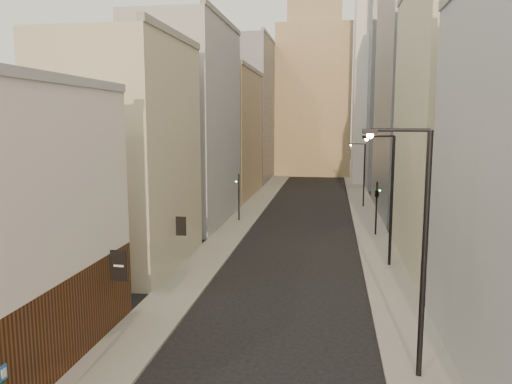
# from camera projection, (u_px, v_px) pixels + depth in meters

# --- Properties ---
(sidewalk_left) EXTENTS (3.00, 140.00, 0.15)m
(sidewalk_left) POSITION_uv_depth(u_px,v_px,m) (259.00, 202.00, 64.28)
(sidewalk_left) COLOR gray
(sidewalk_left) RESTS_ON ground
(sidewalk_right) EXTENTS (3.00, 140.00, 0.15)m
(sidewalk_right) POSITION_uv_depth(u_px,v_px,m) (362.00, 204.00, 62.35)
(sidewalk_right) COLOR gray
(sidewalk_right) RESTS_ON ground
(left_bldg_beige) EXTENTS (8.00, 12.00, 16.00)m
(left_bldg_beige) POSITION_uv_depth(u_px,v_px,m) (124.00, 155.00, 35.59)
(left_bldg_beige) COLOR tan
(left_bldg_beige) RESTS_ON ground
(left_bldg_grey) EXTENTS (8.00, 16.00, 20.00)m
(left_bldg_grey) POSITION_uv_depth(u_px,v_px,m) (188.00, 125.00, 50.96)
(left_bldg_grey) COLOR #95959A
(left_bldg_grey) RESTS_ON ground
(left_bldg_tan) EXTENTS (8.00, 18.00, 17.00)m
(left_bldg_tan) POSITION_uv_depth(u_px,v_px,m) (225.00, 135.00, 68.79)
(left_bldg_tan) COLOR #8B7653
(left_bldg_tan) RESTS_ON ground
(left_bldg_wingrid) EXTENTS (8.00, 20.00, 24.00)m
(left_bldg_wingrid) POSITION_uv_depth(u_px,v_px,m) (249.00, 111.00, 87.86)
(left_bldg_wingrid) COLOR gray
(left_bldg_wingrid) RESTS_ON ground
(right_bldg_beige) EXTENTS (8.00, 16.00, 20.00)m
(right_bldg_beige) POSITION_uv_depth(u_px,v_px,m) (464.00, 127.00, 35.65)
(right_bldg_beige) COLOR tan
(right_bldg_beige) RESTS_ON ground
(right_bldg_wingrid) EXTENTS (8.00, 20.00, 26.00)m
(right_bldg_wingrid) POSITION_uv_depth(u_px,v_px,m) (419.00, 97.00, 54.79)
(right_bldg_wingrid) COLOR gray
(right_bldg_wingrid) RESTS_ON ground
(highrise) EXTENTS (21.00, 23.00, 51.20)m
(highrise) POSITION_uv_depth(u_px,v_px,m) (432.00, 24.00, 79.49)
(highrise) COLOR gray
(highrise) RESTS_ON ground
(clock_tower) EXTENTS (14.00, 14.00, 44.90)m
(clock_tower) POSITION_uv_depth(u_px,v_px,m) (314.00, 83.00, 97.16)
(clock_tower) COLOR #8B7653
(clock_tower) RESTS_ON ground
(white_tower) EXTENTS (8.00, 8.00, 41.50)m
(white_tower) POSITION_uv_depth(u_px,v_px,m) (379.00, 70.00, 81.69)
(white_tower) COLOR silver
(white_tower) RESTS_ON ground
(streetlamp_near) EXTENTS (2.67, 0.43, 10.17)m
(streetlamp_near) POSITION_uv_depth(u_px,v_px,m) (418.00, 240.00, 19.62)
(streetlamp_near) COLOR black
(streetlamp_near) RESTS_ON ground
(streetlamp_mid) EXTENTS (2.33, 1.14, 9.44)m
(streetlamp_mid) POSITION_uv_depth(u_px,v_px,m) (389.00, 193.00, 35.14)
(streetlamp_mid) COLOR black
(streetlamp_mid) RESTS_ON ground
(streetlamp_far) EXTENTS (1.97, 0.73, 7.71)m
(streetlamp_far) POSITION_uv_depth(u_px,v_px,m) (363.00, 171.00, 59.78)
(streetlamp_far) COLOR black
(streetlamp_far) RESTS_ON ground
(traffic_light_left) EXTENTS (0.51, 0.36, 5.00)m
(traffic_light_left) POSITION_uv_depth(u_px,v_px,m) (239.00, 190.00, 51.47)
(traffic_light_left) COLOR black
(traffic_light_left) RESTS_ON ground
(traffic_light_right) EXTENTS (0.74, 0.74, 5.00)m
(traffic_light_right) POSITION_uv_depth(u_px,v_px,m) (377.00, 195.00, 44.97)
(traffic_light_right) COLOR black
(traffic_light_right) RESTS_ON ground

